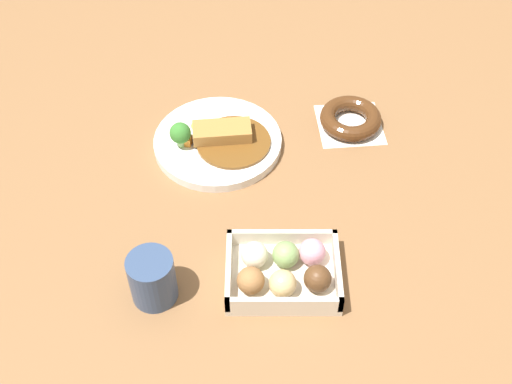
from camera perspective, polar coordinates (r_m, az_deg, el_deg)
ground_plane at (r=1.17m, az=2.75°, el=-0.17°), size 1.60×1.60×0.00m
curry_plate at (r=1.25m, az=-3.31°, el=4.47°), size 0.24×0.24×0.07m
donut_box at (r=1.04m, az=2.42°, el=-6.79°), size 0.18×0.14×0.06m
chocolate_ring_donut at (r=1.30m, az=8.21°, el=6.27°), size 0.13×0.13×0.03m
coffee_mug at (r=1.02m, az=-8.89°, el=-7.38°), size 0.07×0.07×0.09m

